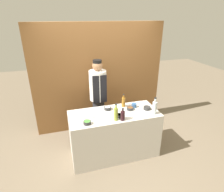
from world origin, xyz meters
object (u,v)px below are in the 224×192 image
sauce_bowl_yellow (147,108)px  cup_blue (134,105)px  sauce_bowl_brown (130,108)px  bottle_oil (116,114)px  bottle_wine (123,115)px  bottle_amber (123,102)px  sauce_bowl_white (108,108)px  bottle_clear (155,107)px  sauce_bowl_green (87,122)px  sauce_bowl_red (120,115)px  cutting_board (91,114)px  chef_center (98,97)px

sauce_bowl_yellow → cup_blue: bearing=141.7°
sauce_bowl_brown → sauce_bowl_yellow: size_ratio=0.96×
bottle_oil → bottle_wine: size_ratio=1.37×
bottle_amber → bottle_wine: bearing=-111.3°
sauce_bowl_white → bottle_clear: 0.85m
sauce_bowl_green → bottle_oil: bearing=-1.5°
bottle_amber → bottle_wine: (-0.19, -0.48, -0.01)m
sauce_bowl_brown → bottle_amber: bottle_amber is taller
sauce_bowl_red → sauce_bowl_brown: sauce_bowl_brown is taller
sauce_bowl_yellow → sauce_bowl_red: bearing=-168.8°
sauce_bowl_yellow → bottle_oil: size_ratio=0.43×
sauce_bowl_white → bottle_amber: bearing=7.7°
sauce_bowl_green → bottle_wine: size_ratio=0.55×
sauce_bowl_red → sauce_bowl_green: sauce_bowl_green is taller
sauce_bowl_white → bottle_clear: size_ratio=0.41×
cutting_board → chef_center: bearing=66.7°
bottle_amber → bottle_clear: bottle_clear is taller
cutting_board → bottle_amber: size_ratio=1.45×
bottle_amber → bottle_clear: bearing=-45.3°
sauce_bowl_green → bottle_clear: (1.21, 0.00, 0.09)m
sauce_bowl_white → chef_center: bearing=96.6°
sauce_bowl_red → sauce_bowl_green: 0.58m
sauce_bowl_green → cutting_board: size_ratio=0.33×
sauce_bowl_green → sauce_bowl_white: sauce_bowl_white is taller
bottle_oil → sauce_bowl_white: bearing=94.3°
sauce_bowl_yellow → bottle_wine: (-0.57, -0.23, 0.06)m
sauce_bowl_red → sauce_bowl_green: size_ratio=0.96×
sauce_bowl_white → cutting_board: bearing=-161.7°
sauce_bowl_white → sauce_bowl_brown: sauce_bowl_white is taller
bottle_amber → bottle_oil: bearing=-123.4°
sauce_bowl_white → chef_center: (-0.06, 0.52, 0.01)m
bottle_wine → sauce_bowl_brown: bearing=50.1°
sauce_bowl_yellow → chef_center: bearing=136.7°
sauce_bowl_red → bottle_wine: 0.13m
sauce_bowl_brown → bottle_clear: bottle_clear is taller
bottle_wine → sauce_bowl_yellow: bearing=22.4°
sauce_bowl_yellow → cup_blue: (-0.20, 0.16, 0.01)m
sauce_bowl_yellow → cup_blue: cup_blue is taller
bottle_clear → chef_center: bearing=131.8°
bottle_wine → bottle_oil: bearing=163.1°
sauce_bowl_brown → chef_center: chef_center is taller
sauce_bowl_red → bottle_oil: bearing=-137.6°
sauce_bowl_green → bottle_oil: bottle_oil is taller
bottle_clear → cup_blue: (-0.24, 0.34, -0.09)m
sauce_bowl_red → bottle_amber: bottle_amber is taller
sauce_bowl_green → bottle_wine: bearing=-4.4°
bottle_amber → chef_center: size_ratio=0.15×
bottle_clear → sauce_bowl_white: bearing=152.7°
sauce_bowl_brown → bottle_amber: (-0.07, 0.17, 0.07)m
sauce_bowl_red → bottle_clear: 0.64m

